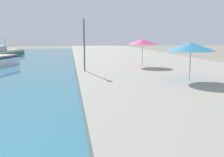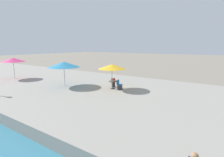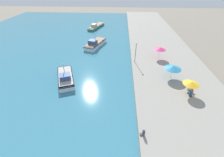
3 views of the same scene
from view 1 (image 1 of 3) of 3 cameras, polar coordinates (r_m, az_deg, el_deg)
The scene contains 5 objects.
quay_promenade at distance 33.25m, azimuth 5.33°, elevation 3.99°, with size 16.00×90.00×0.79m.
fishing_boat_far at distance 50.46m, azimuth -23.27°, elevation 5.52°, with size 5.33×10.11×3.35m.
cafe_umbrella_white at distance 16.83m, azimuth 17.61°, elevation 6.95°, with size 3.14×3.14×2.47m.
cafe_umbrella_striped at distance 24.25m, azimuth 7.03°, elevation 8.33°, with size 2.76×2.76×2.57m.
lamppost at distance 20.72m, azimuth -6.41°, elevation 10.25°, with size 0.36×0.36×4.56m.
Camera 1 is at (-0.50, 5.01, 3.63)m, focal length 40.00 mm.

